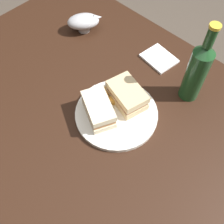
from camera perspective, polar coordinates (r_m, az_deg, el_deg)
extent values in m
plane|color=#4C4238|center=(1.45, -0.55, -16.34)|extent=(6.00, 6.00, 0.00)
cube|color=black|center=(1.11, -0.70, -11.21)|extent=(1.28, 0.88, 0.71)
cylinder|color=silver|center=(0.79, 0.96, -0.34)|extent=(0.25, 0.25, 0.01)
cube|color=#CCB284|center=(0.80, 3.16, 2.92)|extent=(0.14, 0.11, 0.02)
cube|color=#8C5B3D|center=(0.78, 3.22, 3.66)|extent=(0.13, 0.10, 0.01)
cube|color=#CCB284|center=(0.77, 3.28, 4.42)|extent=(0.14, 0.11, 0.02)
cube|color=beige|center=(0.77, -2.86, -0.19)|extent=(0.14, 0.11, 0.02)
cube|color=#B27A4C|center=(0.76, -2.92, 0.57)|extent=(0.13, 0.11, 0.02)
cube|color=beige|center=(0.74, -2.98, 1.36)|extent=(0.14, 0.11, 0.02)
cube|color=#AD702D|center=(0.79, -1.34, 1.47)|extent=(0.05, 0.05, 0.02)
cube|color=#AD702D|center=(0.81, -1.51, 4.04)|extent=(0.03, 0.04, 0.02)
cube|color=gold|center=(0.80, -0.66, 2.49)|extent=(0.04, 0.04, 0.02)
cube|color=#AD702D|center=(0.81, -1.60, 3.44)|extent=(0.02, 0.04, 0.02)
cube|color=#B77F33|center=(0.81, -1.78, 4.18)|extent=(0.02, 0.04, 0.02)
cube|color=#B77F33|center=(0.81, 1.24, 3.57)|extent=(0.05, 0.03, 0.02)
cylinder|color=#B7B7BC|center=(1.04, -6.07, 17.57)|extent=(0.04, 0.04, 0.02)
ellipsoid|color=#B7B7BC|center=(1.03, -6.23, 18.89)|extent=(0.13, 0.14, 0.05)
ellipsoid|color=#381E0F|center=(1.02, -6.26, 19.16)|extent=(0.11, 0.11, 0.02)
cone|color=#B7B7BC|center=(1.02, -3.01, 19.76)|extent=(0.04, 0.04, 0.02)
cylinder|color=#19421E|center=(0.80, 17.53, 7.50)|extent=(0.06, 0.06, 0.18)
cone|color=#19421E|center=(0.73, 19.60, 12.56)|extent=(0.06, 0.06, 0.02)
cylinder|color=#19421E|center=(0.71, 20.58, 14.89)|extent=(0.03, 0.03, 0.06)
cylinder|color=gold|center=(0.69, 21.44, 16.89)|extent=(0.03, 0.03, 0.01)
cube|color=white|center=(0.95, 10.15, 11.37)|extent=(0.12, 0.10, 0.01)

